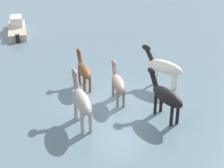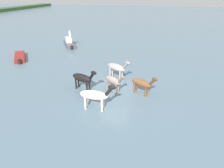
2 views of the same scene
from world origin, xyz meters
The scene contains 7 objects.
ground_plane centered at (0.00, 0.00, 0.00)m, with size 207.11×207.11×0.00m, color slate.
horse_mid_herd centered at (-2.83, 0.75, 1.08)m, with size 0.64×2.53×1.97m.
horse_dark_mare centered at (-0.05, -2.18, 0.96)m, with size 1.42×2.11×1.74m.
horse_dun_straggler centered at (2.45, 0.29, 1.11)m, with size 1.65×2.43×2.01m.
horse_chestnut_trailing centered at (-0.04, 0.09, 0.95)m, with size 1.61×1.96×1.72m.
horse_pinto_flank centered at (-0.28, 2.56, 1.05)m, with size 1.19×2.43×1.91m.
boat_tender_starboard centered at (-3.29, -12.96, 0.31)m, with size 3.55×4.48×1.34m.
Camera 1 is at (10.54, 9.16, 7.54)m, focal length 53.56 mm.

